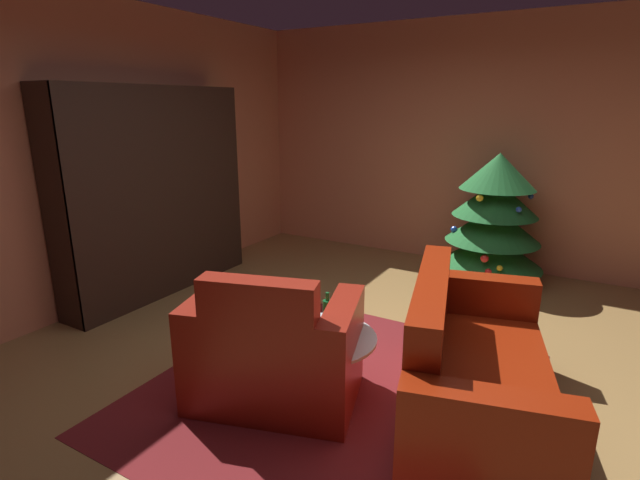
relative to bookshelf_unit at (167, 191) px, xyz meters
The scene contains 11 objects.
ground_plane 2.68m from the bookshelf_unit, 14.13° to the right, with size 7.08×7.08×0.00m, color olive.
wall_back 3.40m from the bookshelf_unit, 44.58° to the left, with size 5.41×0.06×2.80m, color #D6805A.
wall_left 0.76m from the bookshelf_unit, 113.74° to the right, with size 0.06×6.02×2.80m, color #D6805A.
area_rug 2.76m from the bookshelf_unit, 20.06° to the right, with size 2.39×2.46×0.01m, color maroon.
bookshelf_unit is the anchor object (origin of this frame).
armchair_red 2.50m from the bookshelf_unit, 28.73° to the right, with size 1.21×0.99×0.92m.
couch_red 3.40m from the bookshelf_unit, 12.82° to the right, with size 1.18×1.84×0.90m.
coffee_table 2.59m from the bookshelf_unit, 21.95° to the right, with size 0.73×0.73×0.41m.
book_stack_on_table 2.55m from the bookshelf_unit, 23.24° to the right, with size 0.22×0.16×0.11m.
bottle_on_table 2.44m from the bookshelf_unit, 18.19° to the right, with size 0.06×0.06×0.22m.
decorated_tree 3.40m from the bookshelf_unit, 32.52° to the left, with size 1.08×1.08×1.38m.
Camera 1 is at (1.33, -2.80, 1.87)m, focal length 27.16 mm.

